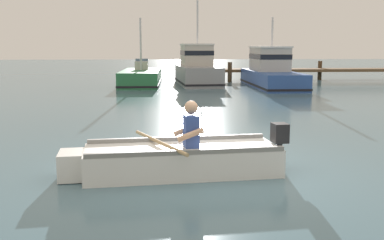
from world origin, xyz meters
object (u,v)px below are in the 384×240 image
(rowboat_with_person, at_px, (178,159))
(moored_boat_grey, at_px, (197,69))
(moored_boat_green, at_px, (141,78))
(moored_boat_blue, at_px, (271,72))

(rowboat_with_person, relative_size, moored_boat_grey, 0.74)
(moored_boat_green, height_order, moored_boat_blue, moored_boat_green)
(rowboat_with_person, distance_m, moored_boat_grey, 17.02)
(rowboat_with_person, distance_m, moored_boat_green, 16.83)
(moored_boat_green, xyz_separation_m, moored_boat_blue, (6.56, -1.25, 0.36))
(moored_boat_blue, bearing_deg, moored_boat_grey, 158.56)
(rowboat_with_person, xyz_separation_m, moored_boat_blue, (5.19, 15.52, 0.49))
(rowboat_with_person, height_order, moored_boat_green, moored_boat_green)
(rowboat_with_person, distance_m, moored_boat_blue, 16.37)
(rowboat_with_person, bearing_deg, moored_boat_green, 94.68)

